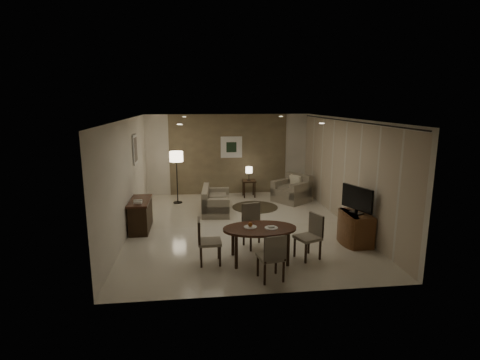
{
  "coord_description": "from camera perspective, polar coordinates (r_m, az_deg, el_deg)",
  "views": [
    {
      "loc": [
        -1.12,
        -9.06,
        3.11
      ],
      "look_at": [
        0.0,
        0.2,
        1.15
      ],
      "focal_mm": 28.0,
      "sensor_mm": 36.0,
      "label": 1
    }
  ],
  "objects": [
    {
      "name": "curtain_wall",
      "position": [
        9.98,
        15.6,
        1.1
      ],
      "size": [
        0.08,
        6.7,
        2.58
      ],
      "primitive_type": null,
      "color": "beige",
      "rests_on": "wall_right"
    },
    {
      "name": "flat_tv",
      "position": [
        8.59,
        17.41,
        -2.78
      ],
      "size": [
        0.36,
        0.85,
        0.6
      ],
      "primitive_type": null,
      "rotation": [
        0.0,
        0.0,
        0.35
      ],
      "color": "black",
      "rests_on": "tv_cabinet"
    },
    {
      "name": "art_back_canvas",
      "position": [
        12.65,
        -1.32,
        5.02
      ],
      "size": [
        0.34,
        0.01,
        0.34
      ],
      "primitive_type": "cube",
      "color": "black",
      "rests_on": "wall_back"
    },
    {
      "name": "plate_a",
      "position": [
        7.43,
        1.58,
        -7.16
      ],
      "size": [
        0.26,
        0.26,
        0.02
      ],
      "primitive_type": "cylinder",
      "color": "white",
      "rests_on": "dining_table"
    },
    {
      "name": "chair_left",
      "position": [
        7.39,
        -4.61,
        -9.31
      ],
      "size": [
        0.44,
        0.44,
        0.89
      ],
      "primitive_type": null,
      "rotation": [
        0.0,
        0.0,
        1.59
      ],
      "color": "gray",
      "rests_on": "floor"
    },
    {
      "name": "side_table",
      "position": [
        12.44,
        1.36,
        -1.29
      ],
      "size": [
        0.43,
        0.43,
        0.55
      ],
      "primitive_type": null,
      "color": "black",
      "rests_on": "floor"
    },
    {
      "name": "chair_far",
      "position": [
        8.15,
        2.32,
        -7.08
      ],
      "size": [
        0.56,
        0.56,
        0.93
      ],
      "primitive_type": null,
      "rotation": [
        0.0,
        0.0,
        0.28
      ],
      "color": "gray",
      "rests_on": "floor"
    },
    {
      "name": "curtain_rod",
      "position": [
        9.83,
        16.03,
        8.68
      ],
      "size": [
        0.03,
        6.8,
        0.03
      ],
      "primitive_type": "cylinder",
      "rotation": [
        1.57,
        0.0,
        0.0
      ],
      "color": "black",
      "rests_on": "wall_right"
    },
    {
      "name": "telephone",
      "position": [
        9.16,
        -15.29,
        -3.17
      ],
      "size": [
        0.2,
        0.14,
        0.09
      ],
      "primitive_type": null,
      "color": "white",
      "rests_on": "console_desk"
    },
    {
      "name": "tv_cabinet",
      "position": [
        8.78,
        17.26,
        -7.01
      ],
      "size": [
        0.48,
        0.9,
        0.7
      ],
      "primitive_type": null,
      "color": "brown",
      "rests_on": "floor"
    },
    {
      "name": "console_desk",
      "position": [
        9.56,
        -14.9,
        -5.16
      ],
      "size": [
        0.48,
        1.2,
        0.75
      ],
      "primitive_type": null,
      "color": "#492117",
      "rests_on": "floor"
    },
    {
      "name": "downlight_fr",
      "position": [
        11.15,
        6.26,
        9.62
      ],
      "size": [
        0.1,
        0.1,
        0.01
      ],
      "primitive_type": "cylinder",
      "color": "white",
      "rests_on": "ceiling"
    },
    {
      "name": "art_left_frame",
      "position": [
        10.46,
        -15.69,
        4.51
      ],
      "size": [
        0.03,
        0.6,
        0.8
      ],
      "primitive_type": "cube",
      "color": "silver",
      "rests_on": "wall_left"
    },
    {
      "name": "napkin",
      "position": [
        7.39,
        4.79,
        -7.1
      ],
      "size": [
        0.12,
        0.08,
        0.03
      ],
      "primitive_type": "cube",
      "color": "white",
      "rests_on": "plate_b"
    },
    {
      "name": "plate_b",
      "position": [
        7.4,
        4.78,
        -7.27
      ],
      "size": [
        0.26,
        0.26,
        0.02
      ],
      "primitive_type": "cylinder",
      "color": "white",
      "rests_on": "dining_table"
    },
    {
      "name": "table_lamp",
      "position": [
        12.33,
        1.37,
        1.09
      ],
      "size": [
        0.22,
        0.22,
        0.5
      ],
      "primitive_type": null,
      "color": "#FFEAC1",
      "rests_on": "side_table"
    },
    {
      "name": "art_back_frame",
      "position": [
        12.67,
        -1.32,
        5.03
      ],
      "size": [
        0.72,
        0.03,
        0.72
      ],
      "primitive_type": "cube",
      "color": "silver",
      "rests_on": "wall_back"
    },
    {
      "name": "downlight_nr",
      "position": [
        7.69,
        12.36,
        8.43
      ],
      "size": [
        0.1,
        0.1,
        0.01
      ],
      "primitive_type": "cylinder",
      "color": "white",
      "rests_on": "ceiling"
    },
    {
      "name": "chair_near",
      "position": [
        6.76,
        4.69,
        -11.48
      ],
      "size": [
        0.49,
        0.49,
        0.88
      ],
      "primitive_type": null,
      "rotation": [
        0.0,
        0.0,
        3.32
      ],
      "color": "gray",
      "rests_on": "floor"
    },
    {
      "name": "downlight_fl",
      "position": [
        10.87,
        -8.48,
        9.5
      ],
      "size": [
        0.1,
        0.1,
        0.01
      ],
      "primitive_type": "cylinder",
      "color": "white",
      "rests_on": "ceiling"
    },
    {
      "name": "taupe_accent",
      "position": [
        12.72,
        -1.78,
        3.91
      ],
      "size": [
        3.96,
        0.03,
        2.7
      ],
      "primitive_type": "cube",
      "color": "#7A6A4C",
      "rests_on": "wall_back"
    },
    {
      "name": "sofa",
      "position": [
        10.73,
        -3.67,
        -3.04
      ],
      "size": [
        1.56,
        0.86,
        0.71
      ],
      "primitive_type": null,
      "rotation": [
        0.0,
        0.0,
        1.5
      ],
      "color": "gray",
      "rests_on": "floor"
    },
    {
      "name": "armchair",
      "position": [
        11.88,
        7.82,
        -1.31
      ],
      "size": [
        1.29,
        1.3,
        0.85
      ],
      "primitive_type": null,
      "rotation": [
        0.0,
        0.0,
        -0.94
      ],
      "color": "gray",
      "rests_on": "floor"
    },
    {
      "name": "fruit_apple",
      "position": [
        7.41,
        1.58,
        -6.78
      ],
      "size": [
        0.09,
        0.09,
        0.09
      ],
      "primitive_type": "sphere",
      "color": "#A34B12",
      "rests_on": "plate_a"
    },
    {
      "name": "round_rug",
      "position": [
        11.27,
        2.3,
        -4.13
      ],
      "size": [
        1.36,
        1.36,
        0.01
      ],
      "primitive_type": "cylinder",
      "color": "#463B27",
      "rests_on": "floor"
    },
    {
      "name": "downlight_nl",
      "position": [
        7.28,
        -9.19,
        8.36
      ],
      "size": [
        0.1,
        0.1,
        0.01
      ],
      "primitive_type": "cylinder",
      "color": "white",
      "rests_on": "ceiling"
    },
    {
      "name": "floor_lamp",
      "position": [
        11.71,
        -9.58,
        0.38
      ],
      "size": [
        0.41,
        0.41,
        1.62
      ],
      "primitive_type": null,
      "color": "#FFE5B7",
      "rests_on": "floor"
    },
    {
      "name": "chair_right",
      "position": [
        7.7,
        10.27,
        -8.55
      ],
      "size": [
        0.57,
        0.57,
        0.9
      ],
      "primitive_type": null,
      "rotation": [
        0.0,
        0.0,
        -1.19
      ],
      "color": "gray",
      "rests_on": "floor"
    },
    {
      "name": "dining_table",
      "position": [
        7.53,
        3.0,
        -9.74
      ],
      "size": [
        1.45,
        0.91,
        0.68
      ],
      "primitive_type": null,
      "color": "#492117",
      "rests_on": "floor"
    },
    {
      "name": "art_left_canvas",
      "position": [
        10.46,
        -15.61,
        4.51
      ],
      "size": [
        0.01,
        0.46,
        0.64
      ],
      "primitive_type": "cube",
      "color": "gray",
      "rests_on": "wall_left"
    },
    {
      "name": "room_shell",
      "position": [
        9.69,
        -0.14,
        1.4
      ],
      "size": [
        5.5,
        7.0,
        2.7
      ],
      "color": "beige",
      "rests_on": "ground"
    }
  ]
}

